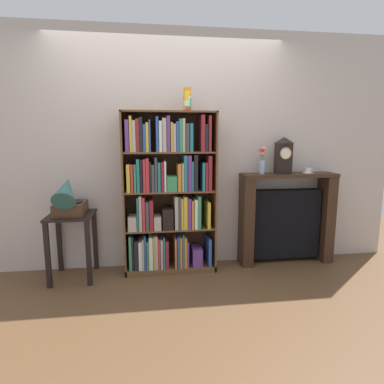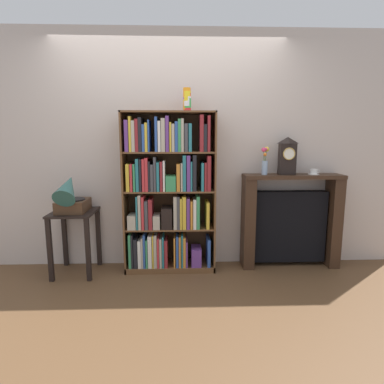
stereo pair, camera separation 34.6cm
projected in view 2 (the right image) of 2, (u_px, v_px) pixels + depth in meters
ground_plane at (170, 273)px, 3.49m from camera, size 7.99×6.40×0.02m
wall_back at (185, 151)px, 3.59m from camera, size 4.99×0.08×2.60m
bookshelf at (168, 196)px, 3.45m from camera, size 0.98×0.33×1.71m
cup_stack at (187, 100)px, 3.28m from camera, size 0.08×0.08×0.24m
side_table_left at (75, 229)px, 3.40m from camera, size 0.44×0.48×0.68m
gramophone at (70, 196)px, 3.27m from camera, size 0.29×0.50×0.46m
fireplace_mantel at (290, 221)px, 3.61m from camera, size 1.09×0.27×1.05m
mantel_clock at (287, 156)px, 3.46m from camera, size 0.17×0.12×0.41m
flower_vase at (265, 161)px, 3.46m from camera, size 0.10×0.12×0.30m
teacup_with_saucer at (314, 172)px, 3.50m from camera, size 0.13×0.12×0.06m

